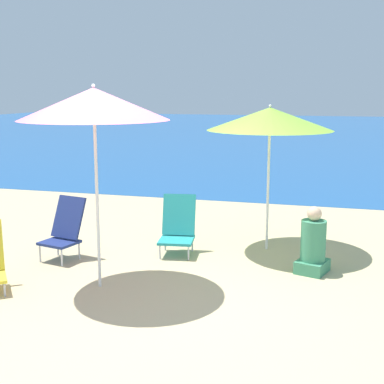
{
  "coord_description": "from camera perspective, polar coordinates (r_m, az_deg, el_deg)",
  "views": [
    {
      "loc": [
        2.17,
        -5.34,
        2.3
      ],
      "look_at": [
        0.31,
        1.22,
        1.0
      ],
      "focal_mm": 50.0,
      "sensor_mm": 36.0,
      "label": 1
    }
  ],
  "objects": [
    {
      "name": "person_seated_near",
      "position": [
        7.0,
        12.78,
        -5.63
      ],
      "size": [
        0.46,
        0.5,
        0.87
      ],
      "rotation": [
        0.0,
        0.0,
        -0.3
      ],
      "color": "#3F8C66",
      "rests_on": "ground"
    },
    {
      "name": "beach_chair_navy",
      "position": [
        7.58,
        -13.43,
        -3.78
      ],
      "size": [
        0.57,
        0.63,
        0.85
      ],
      "rotation": [
        0.0,
        0.0,
        -0.23
      ],
      "color": "silver",
      "rests_on": "ground"
    },
    {
      "name": "beach_chair_teal",
      "position": [
        7.66,
        -1.52,
        -3.7
      ],
      "size": [
        0.55,
        0.66,
        0.82
      ],
      "rotation": [
        0.0,
        0.0,
        0.15
      ],
      "color": "silver",
      "rests_on": "ground"
    },
    {
      "name": "sea_water",
      "position": [
        30.94,
        11.86,
        6.3
      ],
      "size": [
        60.0,
        40.0,
        0.01
      ],
      "color": "#1E5699",
      "rests_on": "ground"
    },
    {
      "name": "beach_umbrella_lime",
      "position": [
        7.67,
        8.31,
        7.71
      ],
      "size": [
        1.78,
        1.78,
        2.1
      ],
      "color": "white",
      "rests_on": "ground"
    },
    {
      "name": "beach_umbrella_pink",
      "position": [
        6.15,
        -10.42,
        9.2
      ],
      "size": [
        1.71,
        1.71,
        2.37
      ],
      "color": "white",
      "rests_on": "ground"
    },
    {
      "name": "ground_plane",
      "position": [
        6.2,
        -5.96,
        -11.02
      ],
      "size": [
        60.0,
        60.0,
        0.0
      ],
      "primitive_type": "plane",
      "color": "#C6B284"
    }
  ]
}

